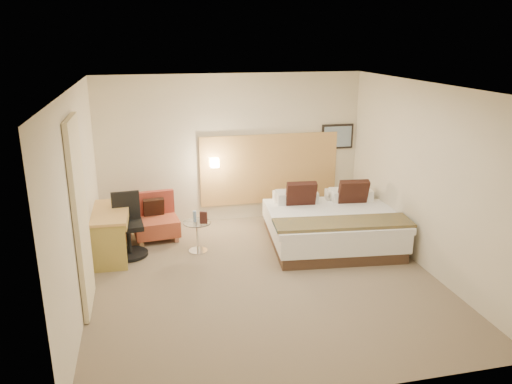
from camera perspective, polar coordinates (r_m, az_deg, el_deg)
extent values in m
cube|color=#796851|center=(7.25, 0.94, -9.89)|extent=(4.80, 5.00, 0.02)
cube|color=white|center=(6.47, 1.06, 12.05)|extent=(4.80, 5.00, 0.02)
cube|color=beige|center=(9.11, -2.76, 4.93)|extent=(4.80, 0.02, 2.70)
cube|color=beige|center=(4.50, 8.68, -8.66)|extent=(4.80, 0.02, 2.70)
cube|color=beige|center=(6.62, -19.73, -0.92)|extent=(0.02, 5.00, 2.70)
cube|color=beige|center=(7.65, 18.82, 1.58)|extent=(0.02, 5.00, 2.70)
cube|color=tan|center=(9.31, 1.57, 2.68)|extent=(2.60, 0.04, 1.30)
cube|color=black|center=(9.61, 9.28, 6.28)|extent=(0.62, 0.03, 0.47)
cube|color=#748BA0|center=(9.59, 9.32, 6.26)|extent=(0.54, 0.01, 0.39)
cylinder|color=silver|center=(9.02, -4.83, 3.45)|extent=(0.02, 0.12, 0.02)
cube|color=#FFEDC6|center=(8.96, -4.78, 3.36)|extent=(0.15, 0.15, 0.15)
cube|color=beige|center=(6.41, -19.41, -2.68)|extent=(0.06, 0.90, 2.42)
cylinder|color=#9AC2EE|center=(7.95, -7.03, -2.79)|extent=(0.07, 0.07, 0.18)
cube|color=#3C1B18|center=(7.87, -6.01, -2.91)|extent=(0.12, 0.07, 0.20)
cube|color=#432E21|center=(8.48, 8.42, -5.14)|extent=(2.13, 2.13, 0.18)
cube|color=white|center=(8.39, 8.49, -3.62)|extent=(2.20, 2.20, 0.30)
cube|color=white|center=(8.07, 9.08, -3.00)|extent=(2.20, 1.64, 0.10)
cube|color=white|center=(8.89, 4.32, -0.63)|extent=(0.74, 0.45, 0.18)
cube|color=white|center=(9.12, 10.26, -0.40)|extent=(0.74, 0.45, 0.18)
cube|color=silver|center=(8.61, 4.67, -0.53)|extent=(0.74, 0.45, 0.18)
cube|color=white|center=(8.85, 10.78, -0.29)|extent=(0.74, 0.45, 0.18)
cube|color=black|center=(8.41, 5.16, -0.42)|extent=(0.53, 0.32, 0.51)
cube|color=black|center=(8.64, 11.02, -0.19)|extent=(0.53, 0.32, 0.51)
cube|color=#B67A25|center=(7.69, 9.91, -3.50)|extent=(2.15, 0.76, 0.05)
cube|color=#A97C4F|center=(8.46, -12.94, -5.79)|extent=(0.08, 0.08, 0.09)
cube|color=#C0775A|center=(8.54, -9.06, -5.35)|extent=(0.08, 0.08, 0.09)
cube|color=tan|center=(8.93, -13.36, -4.57)|extent=(0.08, 0.08, 0.09)
cube|color=#AC7B51|center=(9.00, -9.68, -4.16)|extent=(0.08, 0.08, 0.09)
cube|color=#9D432A|center=(8.66, -11.33, -3.84)|extent=(0.80, 0.72, 0.27)
cube|color=maroon|center=(8.79, -11.72, -1.21)|extent=(0.73, 0.20, 0.41)
cube|color=black|center=(8.72, -11.60, -1.80)|extent=(0.36, 0.21, 0.36)
cylinder|color=silver|center=(8.14, -6.63, -6.67)|extent=(0.37, 0.37, 0.02)
cylinder|color=white|center=(8.05, -6.69, -5.09)|extent=(0.04, 0.04, 0.47)
cylinder|color=silver|center=(7.96, -6.75, -3.48)|extent=(0.55, 0.55, 0.01)
cube|color=tan|center=(7.98, -16.38, -2.20)|extent=(0.59, 1.22, 0.04)
cube|color=#AB9643|center=(7.59, -16.49, -6.28)|extent=(0.50, 0.06, 0.71)
cube|color=#AF7144|center=(8.63, -15.86, -3.33)|extent=(0.50, 0.06, 0.71)
cube|color=#B39346|center=(8.00, -15.97, -2.73)|extent=(0.49, 1.14, 0.10)
cylinder|color=black|center=(8.16, -14.18, -6.87)|extent=(0.60, 0.60, 0.04)
cylinder|color=black|center=(8.07, -14.30, -5.34)|extent=(0.07, 0.07, 0.43)
cube|color=black|center=(7.99, -14.43, -3.77)|extent=(0.49, 0.49, 0.08)
cube|color=black|center=(8.09, -14.67, -1.49)|extent=(0.43, 0.09, 0.45)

